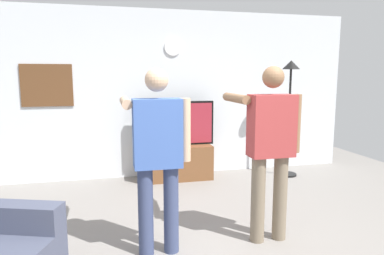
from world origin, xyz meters
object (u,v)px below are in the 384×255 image
Objects in this scene: person_standing_nearer_lamp at (157,151)px; person_standing_nearer_couch at (270,143)px; wall_clock at (173,47)px; framed_picture at (47,85)px; floor_lamp at (290,94)px; television at (176,123)px; tv_stand at (177,162)px.

person_standing_nearer_lamp is 1.12m from person_standing_nearer_couch.
wall_clock reaches higher than framed_picture.
wall_clock is at bearing 76.28° from person_standing_nearer_lamp.
framed_picture is at bearing 179.85° from wall_clock.
person_standing_nearer_couch is (2.43, -2.56, -0.51)m from framed_picture.
television is at bearing 171.77° from floor_lamp.
framed_picture is 0.42× the size of person_standing_nearer_couch.
tv_stand is at bearing 102.31° from person_standing_nearer_couch.
person_standing_nearer_lamp reaches higher than television.
person_standing_nearer_couch is at bearing 0.18° from person_standing_nearer_lamp.
television is 1.63× the size of framed_picture.
floor_lamp is 2.47m from person_standing_nearer_couch.
framed_picture is at bearing 171.32° from tv_stand.
television is 0.64× the size of floor_lamp.
wall_clock is at bearing 90.00° from tv_stand.
person_standing_nearer_couch is at bearing -77.69° from tv_stand.
wall_clock is (0.00, 0.29, 1.83)m from tv_stand.
person_standing_nearer_lamp is (-0.62, -2.26, 0.71)m from tv_stand.
tv_stand is 0.63× the size of person_standing_nearer_couch.
floor_lamp reaches higher than framed_picture.
framed_picture is 0.43× the size of person_standing_nearer_lamp.
person_standing_nearer_couch is (0.49, -2.55, -1.11)m from wall_clock.
person_standing_nearer_couch reaches higher than television.
wall_clock is (0.00, 0.24, 1.21)m from television.
tv_stand is 0.91× the size of television.
person_standing_nearer_lamp is (-0.62, -2.55, -1.13)m from wall_clock.
floor_lamp is at bearing -15.53° from wall_clock.
wall_clock is 0.16× the size of person_standing_nearer_lamp.
tv_stand is 2.14m from floor_lamp.
floor_lamp is 3.22m from person_standing_nearer_lamp.
television is at bearing 90.00° from tv_stand.
person_standing_nearer_lamp is at bearing -179.82° from person_standing_nearer_couch.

